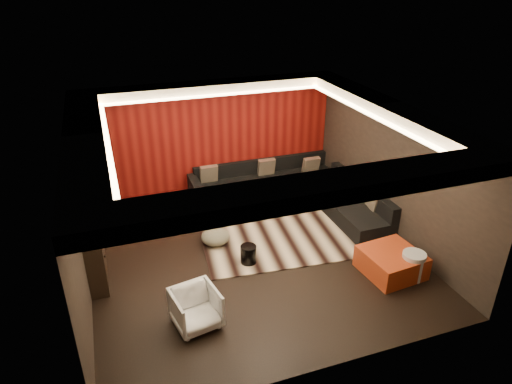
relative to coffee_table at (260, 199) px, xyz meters
name	(u,v)px	position (x,y,z in m)	size (l,w,h in m)	color
floor	(252,255)	(-0.88, -1.95, -0.14)	(6.00, 6.00, 0.02)	black
ceiling	(251,116)	(-0.88, -1.95, 2.68)	(6.00, 6.00, 0.02)	silver
wall_back	(211,138)	(-0.88, 1.06, 1.27)	(6.00, 0.02, 2.80)	black
wall_left	(77,218)	(-3.89, -1.95, 1.27)	(0.02, 6.00, 2.80)	black
wall_right	(392,169)	(2.13, -1.95, 1.27)	(0.02, 6.00, 2.80)	black
red_feature_wall	(211,139)	(-0.88, 1.02, 1.27)	(5.98, 0.05, 2.78)	#6B0C0A
soffit_back	(212,87)	(-0.88, 0.75, 2.56)	(6.00, 0.60, 0.22)	silver
soffit_front	(323,189)	(-0.88, -4.65, 2.56)	(6.00, 0.60, 0.22)	silver
soffit_left	(84,141)	(-3.58, -1.95, 2.56)	(0.60, 4.80, 0.22)	silver
soffit_right	(387,108)	(1.82, -1.95, 2.56)	(0.60, 4.80, 0.22)	silver
cove_back	(216,95)	(-0.88, 0.41, 2.47)	(4.80, 0.08, 0.04)	#FFD899
cove_front	(311,184)	(-0.88, -4.31, 2.47)	(4.80, 0.08, 0.04)	#FFD899
cove_left	(108,144)	(-3.24, -1.95, 2.47)	(0.08, 4.80, 0.04)	#FFD899
cove_right	(371,115)	(1.48, -1.95, 2.47)	(0.08, 4.80, 0.04)	#FFD899
tv_surround	(89,215)	(-3.73, -1.35, 0.97)	(0.30, 2.00, 2.20)	black
tv_screen	(96,197)	(-3.57, -1.35, 1.32)	(0.04, 1.30, 0.80)	black
tv_shelf	(102,233)	(-3.57, -1.35, 0.57)	(0.04, 1.60, 0.04)	black
rug	(292,226)	(0.30, -1.20, -0.12)	(4.00, 3.00, 0.02)	beige
coffee_table	(260,199)	(0.00, 0.00, 0.00)	(1.33, 1.33, 0.22)	black
drum_stool	(248,254)	(-1.02, -2.19, 0.07)	(0.30, 0.30, 0.36)	black
striped_pouf	(215,237)	(-1.45, -1.34, 0.05)	(0.58, 0.58, 0.32)	#C2BC97
white_side_table	(413,266)	(1.62, -3.60, 0.13)	(0.42, 0.42, 0.52)	silver
orange_ottoman	(391,262)	(1.36, -3.33, 0.09)	(0.98, 0.98, 0.44)	#AB3A16
armchair	(196,308)	(-2.32, -3.50, 0.19)	(0.68, 0.70, 0.64)	silver
sectional_sofa	(295,191)	(0.86, -0.09, 0.13)	(3.65, 3.50, 0.75)	black
throw_pillows	(299,176)	(0.95, -0.07, 0.49)	(3.25, 2.81, 0.50)	tan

